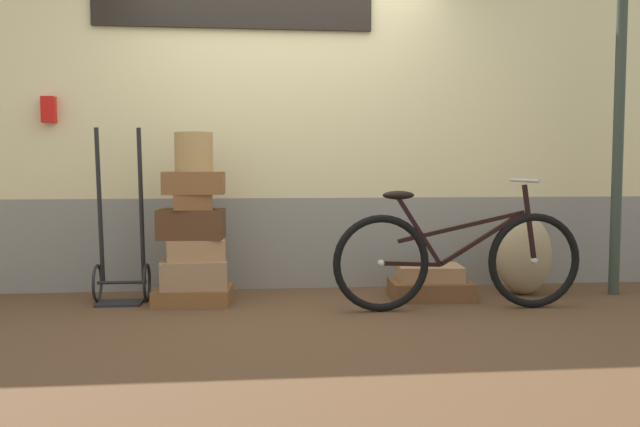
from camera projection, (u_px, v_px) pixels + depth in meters
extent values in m
cube|color=#513823|center=(290.00, 312.00, 4.65)|extent=(9.02, 5.20, 0.06)
cube|color=gray|center=(284.00, 242.00, 5.46)|extent=(7.02, 0.20, 0.74)
cube|color=beige|center=(283.00, 86.00, 5.37)|extent=(7.02, 0.20, 1.82)
cube|color=black|center=(234.00, 9.00, 5.17)|extent=(2.18, 0.04, 0.30)
cube|color=red|center=(49.00, 110.00, 5.06)|extent=(0.10, 0.08, 0.20)
cylinder|color=#2D382D|center=(619.00, 129.00, 5.07)|extent=(0.08, 0.08, 2.56)
cube|color=brown|center=(194.00, 295.00, 4.79)|extent=(0.57, 0.45, 0.12)
cube|color=#937051|center=(194.00, 274.00, 4.78)|extent=(0.50, 0.40, 0.20)
cube|color=#9E754C|center=(196.00, 249.00, 4.80)|extent=(0.44, 0.35, 0.15)
cube|color=#4C2D19|center=(191.00, 224.00, 4.81)|extent=(0.49, 0.35, 0.22)
cube|color=brown|center=(193.00, 202.00, 4.74)|extent=(0.29, 0.22, 0.11)
cube|color=brown|center=(194.00, 183.00, 4.78)|extent=(0.44, 0.32, 0.16)
cube|color=brown|center=(430.00, 290.00, 4.98)|extent=(0.62, 0.44, 0.14)
cube|color=#9E754C|center=(429.00, 273.00, 5.00)|extent=(0.51, 0.40, 0.12)
cylinder|color=#A8844C|center=(194.00, 152.00, 4.75)|extent=(0.27, 0.27, 0.28)
torus|color=black|center=(97.00, 283.00, 4.86)|extent=(0.02, 0.28, 0.28)
torus|color=black|center=(147.00, 282.00, 4.89)|extent=(0.02, 0.28, 0.28)
cylinder|color=black|center=(122.00, 282.00, 4.88)|extent=(0.36, 0.02, 0.02)
cylinder|color=black|center=(100.00, 206.00, 4.82)|extent=(0.03, 0.14, 1.14)
cylinder|color=black|center=(141.00, 206.00, 4.85)|extent=(0.03, 0.14, 1.14)
cube|color=black|center=(120.00, 303.00, 4.78)|extent=(0.32, 0.22, 0.02)
ellipsoid|color=#9E8966|center=(523.00, 255.00, 5.13)|extent=(0.43, 0.36, 0.62)
torus|color=black|center=(381.00, 263.00, 4.51)|extent=(0.67, 0.06, 0.67)
sphere|color=#B2B2B7|center=(381.00, 263.00, 4.51)|extent=(0.05, 0.05, 0.05)
torus|color=black|center=(534.00, 261.00, 4.64)|extent=(0.67, 0.06, 0.67)
sphere|color=#B2B2B7|center=(534.00, 261.00, 4.64)|extent=(0.05, 0.05, 0.05)
cube|color=black|center=(482.00, 238.00, 4.58)|extent=(0.61, 0.04, 0.38)
cube|color=black|center=(419.00, 232.00, 4.53)|extent=(0.32, 0.03, 0.48)
cube|color=black|center=(411.00, 264.00, 4.54)|extent=(0.42, 0.03, 0.04)
cube|color=black|center=(462.00, 227.00, 4.56)|extent=(0.90, 0.04, 0.22)
cube|color=black|center=(529.00, 223.00, 4.61)|extent=(0.11, 0.03, 0.54)
ellipsoid|color=black|center=(398.00, 195.00, 4.49)|extent=(0.22, 0.09, 0.06)
cylinder|color=#A5A5AD|center=(524.00, 180.00, 4.59)|extent=(0.03, 0.46, 0.02)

